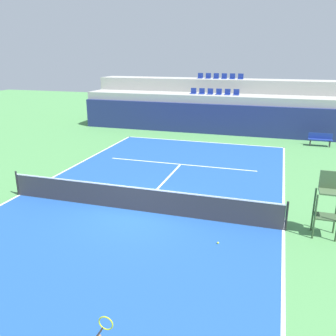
# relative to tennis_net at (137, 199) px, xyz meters

# --- Properties ---
(ground_plane) EXTENTS (80.00, 80.00, 0.00)m
(ground_plane) POSITION_rel_tennis_net_xyz_m (0.00, 0.00, -0.51)
(ground_plane) COLOR #4C8C4C
(court_surface) EXTENTS (11.00, 24.00, 0.01)m
(court_surface) POSITION_rel_tennis_net_xyz_m (0.00, 0.00, -0.50)
(court_surface) COLOR #1E4C99
(court_surface) RESTS_ON ground_plane
(baseline_far) EXTENTS (11.00, 0.10, 0.00)m
(baseline_far) POSITION_rel_tennis_net_xyz_m (0.00, 11.95, -0.50)
(baseline_far) COLOR white
(baseline_far) RESTS_ON court_surface
(sideline_left) EXTENTS (0.10, 24.00, 0.00)m
(sideline_left) POSITION_rel_tennis_net_xyz_m (-5.45, 0.00, -0.50)
(sideline_left) COLOR white
(sideline_left) RESTS_ON court_surface
(sideline_right) EXTENTS (0.10, 24.00, 0.00)m
(sideline_right) POSITION_rel_tennis_net_xyz_m (5.45, 0.00, -0.50)
(sideline_right) COLOR white
(sideline_right) RESTS_ON court_surface
(service_line_far) EXTENTS (8.26, 0.10, 0.00)m
(service_line_far) POSITION_rel_tennis_net_xyz_m (0.00, 6.40, -0.50)
(service_line_far) COLOR white
(service_line_far) RESTS_ON court_surface
(centre_service_line) EXTENTS (0.10, 6.40, 0.00)m
(centre_service_line) POSITION_rel_tennis_net_xyz_m (0.00, 3.20, -0.50)
(centre_service_line) COLOR white
(centre_service_line) RESTS_ON court_surface
(back_wall) EXTENTS (20.73, 0.30, 2.25)m
(back_wall) POSITION_rel_tennis_net_xyz_m (0.00, 14.77, 0.62)
(back_wall) COLOR navy
(back_wall) RESTS_ON ground_plane
(stands_tier_lower) EXTENTS (20.73, 2.40, 2.83)m
(stands_tier_lower) POSITION_rel_tennis_net_xyz_m (0.00, 16.12, 0.91)
(stands_tier_lower) COLOR #9E9E99
(stands_tier_lower) RESTS_ON ground_plane
(stands_tier_upper) EXTENTS (20.73, 2.40, 3.87)m
(stands_tier_upper) POSITION_rel_tennis_net_xyz_m (0.00, 18.52, 1.43)
(stands_tier_upper) COLOR #9E9E99
(stands_tier_upper) RESTS_ON ground_plane
(seating_row_lower) EXTENTS (3.80, 0.44, 0.44)m
(seating_row_lower) POSITION_rel_tennis_net_xyz_m (0.00, 16.21, 2.45)
(seating_row_lower) COLOR navy
(seating_row_lower) RESTS_ON stands_tier_lower
(seating_row_upper) EXTENTS (3.80, 0.44, 0.44)m
(seating_row_upper) POSITION_rel_tennis_net_xyz_m (0.00, 18.61, 3.49)
(seating_row_upper) COLOR navy
(seating_row_upper) RESTS_ON stands_tier_upper
(tennis_net) EXTENTS (11.08, 0.08, 1.07)m
(tennis_net) POSITION_rel_tennis_net_xyz_m (0.00, 0.00, 0.00)
(tennis_net) COLOR black
(tennis_net) RESTS_ON court_surface
(umpire_chair) EXTENTS (0.76, 0.66, 2.20)m
(umpire_chair) POSITION_rel_tennis_net_xyz_m (6.70, 0.06, 0.68)
(umpire_chair) COLOR #334C2D
(umpire_chair) RESTS_ON ground_plane
(player_bench) EXTENTS (1.50, 0.40, 0.85)m
(player_bench) POSITION_rel_tennis_net_xyz_m (7.70, 13.18, -0.00)
(player_bench) COLOR navy
(player_bench) RESTS_ON ground_plane
(tennis_ball_1) EXTENTS (0.07, 0.07, 0.07)m
(tennis_ball_1) POSITION_rel_tennis_net_xyz_m (3.44, -1.60, -0.47)
(tennis_ball_1) COLOR #CCE033
(tennis_ball_1) RESTS_ON court_surface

